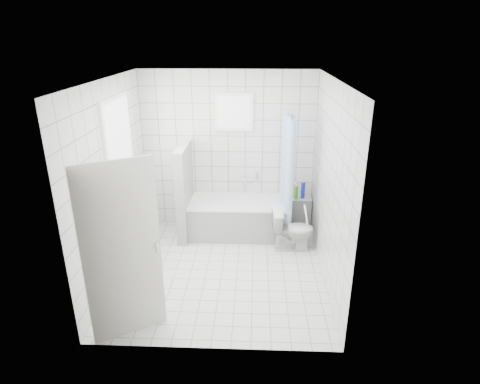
{
  "coord_description": "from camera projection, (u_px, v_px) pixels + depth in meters",
  "views": [
    {
      "loc": [
        0.45,
        -4.81,
        3.11
      ],
      "look_at": [
        0.24,
        0.35,
        1.05
      ],
      "focal_mm": 30.0,
      "sensor_mm": 36.0,
      "label": 1
    }
  ],
  "objects": [
    {
      "name": "wall_right",
      "position": [
        330.0,
        185.0,
        5.1
      ],
      "size": [
        0.02,
        3.0,
        2.6
      ],
      "primitive_type": "cube",
      "color": "white",
      "rests_on": "ground"
    },
    {
      "name": "tiled_ledge",
      "position": [
        298.0,
        213.0,
        6.77
      ],
      "size": [
        0.4,
        0.24,
        0.55
      ],
      "primitive_type": "cube",
      "color": "white",
      "rests_on": "ground"
    },
    {
      "name": "window_back",
      "position": [
        234.0,
        112.0,
        6.26
      ],
      "size": [
        0.5,
        0.01,
        0.5
      ],
      "primitive_type": "cube",
      "color": "white",
      "rests_on": "wall_back"
    },
    {
      "name": "wall_front",
      "position": [
        207.0,
        240.0,
        3.76
      ],
      "size": [
        2.8,
        0.02,
        2.6
      ],
      "primitive_type": "cube",
      "color": "white",
      "rests_on": "ground"
    },
    {
      "name": "wall_left",
      "position": [
        113.0,
        182.0,
        5.21
      ],
      "size": [
        0.02,
        3.0,
        2.6
      ],
      "primitive_type": "cube",
      "color": "white",
      "rests_on": "ground"
    },
    {
      "name": "ceiling",
      "position": [
        218.0,
        80.0,
        4.67
      ],
      "size": [
        3.0,
        3.0,
        0.0
      ],
      "primitive_type": "plane",
      "rotation": [
        3.14,
        0.0,
        0.0
      ],
      "color": "white",
      "rests_on": "ground"
    },
    {
      "name": "ground",
      "position": [
        222.0,
        270.0,
        5.64
      ],
      "size": [
        3.0,
        3.0,
        0.0
      ],
      "primitive_type": "plane",
      "color": "white",
      "rests_on": "ground"
    },
    {
      "name": "tub_faucet",
      "position": [
        246.0,
        179.0,
        6.67
      ],
      "size": [
        0.18,
        0.06,
        0.06
      ],
      "primitive_type": "cube",
      "color": "silver",
      "rests_on": "wall_back"
    },
    {
      "name": "partition_wall",
      "position": [
        185.0,
        192.0,
        6.38
      ],
      "size": [
        0.15,
        0.85,
        1.5
      ],
      "primitive_type": "cube",
      "color": "white",
      "rests_on": "ground"
    },
    {
      "name": "window_sill",
      "position": [
        130.0,
        204.0,
        5.65
      ],
      "size": [
        0.18,
        1.02,
        0.08
      ],
      "primitive_type": "cube",
      "color": "white",
      "rests_on": "wall_left"
    },
    {
      "name": "toilet",
      "position": [
        293.0,
        230.0,
        6.08
      ],
      "size": [
        0.65,
        0.4,
        0.64
      ],
      "primitive_type": "imported",
      "rotation": [
        0.0,
        0.0,
        1.64
      ],
      "color": "white",
      "rests_on": "ground"
    },
    {
      "name": "sill_bottles",
      "position": [
        130.0,
        192.0,
        5.6
      ],
      "size": [
        0.19,
        0.43,
        0.33
      ],
      "color": "silver",
      "rests_on": "window_sill"
    },
    {
      "name": "wall_back",
      "position": [
        228.0,
        152.0,
        6.55
      ],
      "size": [
        2.8,
        0.02,
        2.6
      ],
      "primitive_type": "cube",
      "color": "white",
      "rests_on": "ground"
    },
    {
      "name": "bathtub",
      "position": [
        239.0,
        217.0,
        6.57
      ],
      "size": [
        1.61,
        0.77,
        0.58
      ],
      "color": "white",
      "rests_on": "ground"
    },
    {
      "name": "door",
      "position": [
        122.0,
        253.0,
        4.12
      ],
      "size": [
        0.71,
        0.44,
        2.0
      ],
      "primitive_type": "cube",
      "rotation": [
        0.0,
        0.0,
        -1.04
      ],
      "color": "silver",
      "rests_on": "ground"
    },
    {
      "name": "shower_curtain",
      "position": [
        287.0,
        175.0,
        6.09
      ],
      "size": [
        0.14,
        0.48,
        1.78
      ],
      "primitive_type": null,
      "color": "#5293F0",
      "rests_on": "curtain_rod"
    },
    {
      "name": "curtain_rod",
      "position": [
        290.0,
        114.0,
        5.88
      ],
      "size": [
        0.02,
        0.8,
        0.02
      ],
      "primitive_type": "cylinder",
      "rotation": [
        1.57,
        0.0,
        0.0
      ],
      "color": "silver",
      "rests_on": "wall_back"
    },
    {
      "name": "ledge_bottles",
      "position": [
        298.0,
        191.0,
        6.61
      ],
      "size": [
        0.2,
        0.14,
        0.28
      ],
      "color": "red",
      "rests_on": "tiled_ledge"
    },
    {
      "name": "window_left",
      "position": [
        121.0,
        154.0,
        5.37
      ],
      "size": [
        0.01,
        0.9,
        1.4
      ],
      "primitive_type": "cube",
      "color": "white",
      "rests_on": "wall_left"
    }
  ]
}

